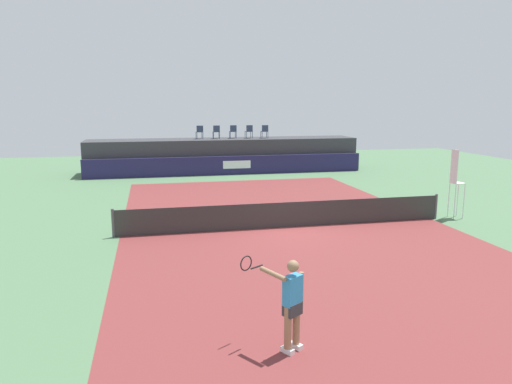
# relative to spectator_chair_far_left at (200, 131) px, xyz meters

# --- Properties ---
(ground_plane) EXTENTS (48.00, 48.00, 0.00)m
(ground_plane) POSITION_rel_spectator_chair_far_left_xyz_m (1.61, -12.47, -2.69)
(ground_plane) COLOR #4C704C
(court_inner) EXTENTS (12.00, 22.00, 0.00)m
(court_inner) POSITION_rel_spectator_chair_far_left_xyz_m (1.61, -15.47, -2.69)
(court_inner) COLOR maroon
(court_inner) RESTS_ON ground
(sponsor_wall) EXTENTS (18.00, 0.22, 1.20)m
(sponsor_wall) POSITION_rel_spectator_chair_far_left_xyz_m (1.61, -1.97, -2.09)
(sponsor_wall) COLOR #231E4C
(sponsor_wall) RESTS_ON ground
(spectator_platform) EXTENTS (18.00, 2.80, 2.20)m
(spectator_platform) POSITION_rel_spectator_chair_far_left_xyz_m (1.61, -0.17, -1.59)
(spectator_platform) COLOR #38383D
(spectator_platform) RESTS_ON ground
(spectator_chair_far_left) EXTENTS (0.47, 0.47, 0.89)m
(spectator_chair_far_left) POSITION_rel_spectator_chair_far_left_xyz_m (0.00, 0.00, 0.00)
(spectator_chair_far_left) COLOR #2D3D56
(spectator_chair_far_left) RESTS_ON spectator_platform
(spectator_chair_left) EXTENTS (0.45, 0.45, 0.89)m
(spectator_chair_left) POSITION_rel_spectator_chair_far_left_xyz_m (1.11, -0.12, 0.00)
(spectator_chair_left) COLOR #2D3D56
(spectator_chair_left) RESTS_ON spectator_platform
(spectator_chair_center) EXTENTS (0.44, 0.44, 0.89)m
(spectator_chair_center) POSITION_rel_spectator_chair_far_left_xyz_m (2.27, -0.03, 0.00)
(spectator_chair_center) COLOR #2D3D56
(spectator_chair_center) RESTS_ON spectator_platform
(spectator_chair_right) EXTENTS (0.47, 0.47, 0.89)m
(spectator_chair_right) POSITION_rel_spectator_chair_far_left_xyz_m (3.35, -0.17, 0.00)
(spectator_chair_right) COLOR #2D3D56
(spectator_chair_right) RESTS_ON spectator_platform
(spectator_chair_far_right) EXTENTS (0.44, 0.44, 0.89)m
(spectator_chair_far_right) POSITION_rel_spectator_chair_far_left_xyz_m (4.41, -0.30, 0.00)
(spectator_chair_far_right) COLOR #2D3D56
(spectator_chair_far_right) RESTS_ON spectator_platform
(umpire_chair) EXTENTS (0.44, 0.44, 2.76)m
(umpire_chair) POSITION_rel_spectator_chair_far_left_xyz_m (8.60, -15.47, -1.11)
(umpire_chair) COLOR white
(umpire_chair) RESTS_ON ground
(tennis_net) EXTENTS (12.40, 0.02, 0.95)m
(tennis_net) POSITION_rel_spectator_chair_far_left_xyz_m (1.61, -15.47, -2.22)
(tennis_net) COLOR #2D2D2D
(tennis_net) RESTS_ON ground
(net_post_near) EXTENTS (0.10, 0.10, 1.00)m
(net_post_near) POSITION_rel_spectator_chair_far_left_xyz_m (-4.59, -15.47, -2.19)
(net_post_near) COLOR #4C4C51
(net_post_near) RESTS_ON ground
(net_post_far) EXTENTS (0.10, 0.10, 1.00)m
(net_post_far) POSITION_rel_spectator_chair_far_left_xyz_m (7.81, -15.47, -2.19)
(net_post_far) COLOR #4C4C51
(net_post_far) RESTS_ON ground
(tennis_player) EXTENTS (1.11, 1.00, 1.77)m
(tennis_player) POSITION_rel_spectator_chair_far_left_xyz_m (-0.81, -24.11, -1.73)
(tennis_player) COLOR white
(tennis_player) RESTS_ON court_inner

